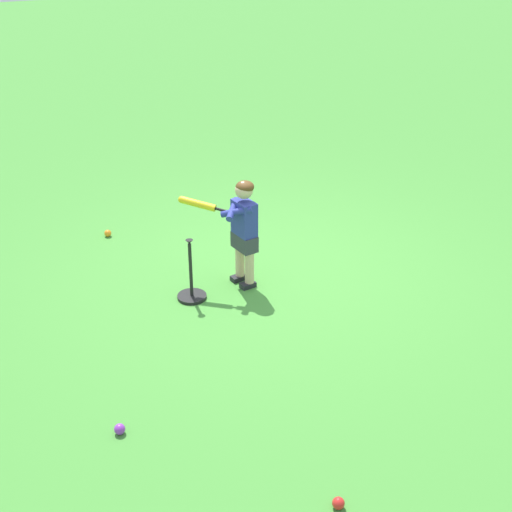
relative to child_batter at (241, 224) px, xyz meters
The scene contains 6 objects.
ground_plane 0.76m from the child_batter, 155.92° to the right, with size 40.00×40.00×0.00m, color #479338.
child_batter is the anchor object (origin of this frame).
play_ball_far_left 2.41m from the child_batter, 47.02° to the left, with size 0.08×0.08×0.08m, color purple.
play_ball_far_right 3.00m from the child_batter, 81.29° to the left, with size 0.08×0.08×0.08m, color red.
play_ball_by_bucket 1.94m from the child_batter, 56.28° to the right, with size 0.08×0.08×0.08m, color orange.
batting_tee 0.78m from the child_batter, ahead, with size 0.28×0.28×0.62m.
Camera 1 is at (2.50, 5.89, 3.54)m, focal length 49.97 mm.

